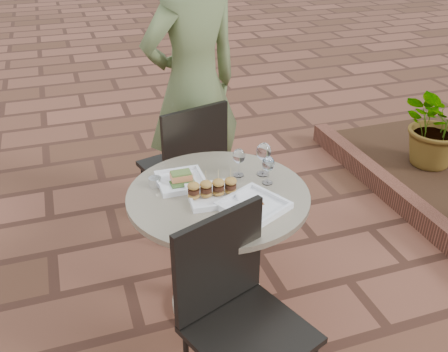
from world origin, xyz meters
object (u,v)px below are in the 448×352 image
object	(u,v)px
chair_far	(188,160)
plate_salmon	(181,180)
cafe_table	(218,234)
diner	(193,87)
chair_near	(235,304)
plate_tuna	(253,205)
plate_sliders	(212,191)

from	to	relation	value
chair_far	plate_salmon	world-z (taller)	chair_far
chair_far	cafe_table	bearing A→B (deg)	72.49
diner	cafe_table	bearing A→B (deg)	65.30
chair_near	plate_salmon	distance (m)	0.74
chair_far	chair_near	world-z (taller)	same
cafe_table	plate_tuna	size ratio (longest dim) A/B	2.54
chair_near	plate_sliders	xyz separation A→B (m)	(0.07, 0.53, 0.22)
chair_far	diner	bearing A→B (deg)	-132.21
cafe_table	plate_tuna	bearing A→B (deg)	-58.40
chair_far	plate_tuna	distance (m)	0.93
chair_near	plate_tuna	world-z (taller)	chair_near
plate_salmon	plate_sliders	size ratio (longest dim) A/B	0.96
diner	plate_tuna	distance (m)	1.13
plate_salmon	diner	bearing A→B (deg)	69.76
cafe_table	diner	xyz separation A→B (m)	(0.14, 0.93, 0.46)
plate_sliders	plate_salmon	bearing A→B (deg)	121.00
cafe_table	chair_far	world-z (taller)	chair_far
chair_near	plate_salmon	size ratio (longest dim) A/B	3.87
chair_far	plate_sliders	distance (m)	0.79
chair_far	diner	world-z (taller)	diner
chair_near	plate_sliders	bearing A→B (deg)	61.61
plate_sliders	chair_far	bearing A→B (deg)	84.49
chair_near	plate_salmon	xyz separation A→B (m)	(-0.04, 0.71, 0.20)
chair_near	cafe_table	bearing A→B (deg)	58.08
plate_tuna	cafe_table	bearing A→B (deg)	121.60
chair_near	diner	distance (m)	1.56
chair_near	plate_sliders	distance (m)	0.58
cafe_table	plate_sliders	world-z (taller)	plate_sliders
plate_tuna	plate_sliders	bearing A→B (deg)	135.30
plate_salmon	chair_far	bearing A→B (deg)	72.51
diner	plate_sliders	distance (m)	0.99
cafe_table	diner	world-z (taller)	diner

